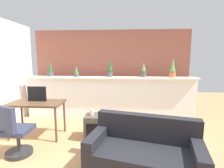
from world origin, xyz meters
name	(u,v)px	position (x,y,z in m)	size (l,w,h in m)	color
ground_plane	(101,160)	(0.00, 0.00, 0.00)	(12.00, 12.00, 0.00)	tan
divider_wall	(110,99)	(0.00, 2.00, 0.57)	(4.61, 0.16, 1.13)	white
plant_shelf	(110,78)	(0.00, 1.96, 1.15)	(4.61, 0.33, 0.04)	white
brick_wall_behind	(111,72)	(0.00, 2.60, 1.25)	(4.61, 0.10, 2.50)	brown
potted_plant_0	(50,70)	(-1.65, 2.00, 1.35)	(0.16, 0.16, 0.42)	#4C4C51
potted_plant_1	(76,72)	(-0.91, 1.95, 1.31)	(0.13, 0.13, 0.29)	#4C4C51
potted_plant_2	(110,69)	(0.00, 1.98, 1.38)	(0.14, 0.14, 0.49)	#4C4C51
potted_plant_3	(144,71)	(0.90, 1.97, 1.34)	(0.13, 0.13, 0.39)	#4C4C51
potted_plant_4	(173,69)	(1.64, 1.95, 1.38)	(0.17, 0.17, 0.50)	#C66B42
desk	(37,106)	(-1.47, 0.80, 0.67)	(1.10, 0.60, 0.75)	brown
tv_monitor	(37,94)	(-1.48, 0.88, 0.91)	(0.40, 0.04, 0.32)	black
office_chair	(15,135)	(-1.46, 0.02, 0.39)	(0.51, 0.51, 0.91)	#262628
side_cube_shelf	(95,127)	(-0.22, 0.77, 0.25)	(0.40, 0.41, 0.50)	#4C4238
vase_on_shelf	(92,112)	(-0.28, 0.77, 0.56)	(0.07, 0.07, 0.13)	silver
couch	(144,155)	(0.66, -0.28, 0.28)	(1.70, 1.12, 0.80)	black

